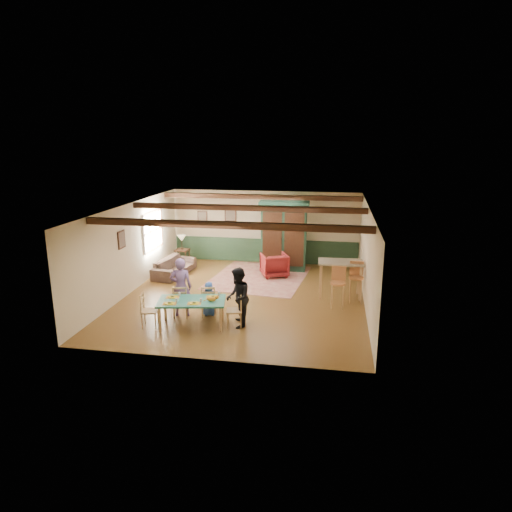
% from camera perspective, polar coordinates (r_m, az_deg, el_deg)
% --- Properties ---
extents(floor, '(8.00, 8.00, 0.00)m').
position_cam_1_polar(floor, '(13.63, -1.50, -5.14)').
color(floor, brown).
rests_on(floor, ground).
extents(wall_back, '(7.00, 0.02, 2.70)m').
position_cam_1_polar(wall_back, '(17.08, 1.10, 3.63)').
color(wall_back, beige).
rests_on(wall_back, floor).
extents(wall_left, '(0.02, 8.00, 2.70)m').
position_cam_1_polar(wall_left, '(14.33, -15.40, 0.95)').
color(wall_left, beige).
rests_on(wall_left, floor).
extents(wall_right, '(0.02, 8.00, 2.70)m').
position_cam_1_polar(wall_right, '(13.03, 13.73, -0.29)').
color(wall_right, beige).
rests_on(wall_right, floor).
extents(ceiling, '(7.00, 8.00, 0.02)m').
position_cam_1_polar(ceiling, '(12.97, -1.58, 6.16)').
color(ceiling, beige).
rests_on(ceiling, wall_back).
extents(wainscot_back, '(6.95, 0.03, 0.90)m').
position_cam_1_polar(wainscot_back, '(17.26, 1.07, 0.69)').
color(wainscot_back, '#1C3420').
rests_on(wainscot_back, floor).
extents(ceiling_beam_front, '(6.95, 0.16, 0.16)m').
position_cam_1_polar(ceiling_beam_front, '(10.77, -4.00, 3.89)').
color(ceiling_beam_front, black).
rests_on(ceiling_beam_front, ceiling).
extents(ceiling_beam_mid, '(6.95, 0.16, 0.16)m').
position_cam_1_polar(ceiling_beam_mid, '(13.37, -1.24, 6.03)').
color(ceiling_beam_mid, black).
rests_on(ceiling_beam_mid, ceiling).
extents(ceiling_beam_back, '(6.95, 0.16, 0.16)m').
position_cam_1_polar(ceiling_beam_back, '(15.91, 0.57, 7.41)').
color(ceiling_beam_back, black).
rests_on(ceiling_beam_back, ceiling).
extents(window_left, '(0.06, 1.60, 1.30)m').
position_cam_1_polar(window_left, '(15.79, -12.77, 3.10)').
color(window_left, white).
rests_on(window_left, wall_left).
extents(picture_left_wall, '(0.04, 0.42, 0.52)m').
position_cam_1_polar(picture_left_wall, '(13.70, -16.45, 1.98)').
color(picture_left_wall, '#7E6F5C').
rests_on(picture_left_wall, wall_left).
extents(picture_back_a, '(0.45, 0.04, 0.55)m').
position_cam_1_polar(picture_back_a, '(17.22, -3.21, 5.22)').
color(picture_back_a, '#7E6F5C').
rests_on(picture_back_a, wall_back).
extents(picture_back_b, '(0.38, 0.04, 0.48)m').
position_cam_1_polar(picture_back_b, '(17.52, -6.72, 4.81)').
color(picture_back_b, '#7E6F5C').
rests_on(picture_back_b, wall_back).
extents(dining_table, '(1.79, 1.21, 0.69)m').
position_cam_1_polar(dining_table, '(11.59, -8.00, -7.12)').
color(dining_table, '#21695A').
rests_on(dining_table, floor).
extents(dining_chair_far_left, '(0.45, 0.47, 0.87)m').
position_cam_1_polar(dining_chair_far_left, '(12.22, -9.35, -5.55)').
color(dining_chair_far_left, tan).
rests_on(dining_chair_far_left, floor).
extents(dining_chair_far_right, '(0.45, 0.47, 0.87)m').
position_cam_1_polar(dining_chair_far_right, '(12.13, -5.90, -5.58)').
color(dining_chair_far_right, tan).
rests_on(dining_chair_far_right, floor).
extents(dining_chair_end_left, '(0.47, 0.45, 0.87)m').
position_cam_1_polar(dining_chair_end_left, '(11.74, -13.16, -6.61)').
color(dining_chair_end_left, tan).
rests_on(dining_chair_end_left, floor).
extents(dining_chair_end_right, '(0.47, 0.45, 0.87)m').
position_cam_1_polar(dining_chair_end_right, '(11.47, -2.74, -6.72)').
color(dining_chair_end_right, tan).
rests_on(dining_chair_end_right, floor).
extents(person_man, '(0.64, 0.48, 1.58)m').
position_cam_1_polar(person_man, '(12.17, -9.37, -3.86)').
color(person_man, slate).
rests_on(person_man, floor).
extents(person_woman, '(0.70, 0.83, 1.51)m').
position_cam_1_polar(person_woman, '(11.36, -2.30, -5.22)').
color(person_woman, black).
rests_on(person_woman, floor).
extents(person_child, '(0.50, 0.37, 0.92)m').
position_cam_1_polar(person_child, '(12.19, -5.88, -5.34)').
color(person_child, '#264B9B').
rests_on(person_child, floor).
extents(cat, '(0.35, 0.19, 0.17)m').
position_cam_1_polar(cat, '(11.30, -5.58, -5.30)').
color(cat, orange).
rests_on(cat, dining_table).
extents(place_setting_near_left, '(0.41, 0.34, 0.11)m').
position_cam_1_polar(place_setting_near_left, '(11.31, -10.76, -5.63)').
color(place_setting_near_left, gold).
rests_on(place_setting_near_left, dining_table).
extents(place_setting_near_center, '(0.41, 0.34, 0.11)m').
position_cam_1_polar(place_setting_near_center, '(11.22, -7.74, -5.66)').
color(place_setting_near_center, gold).
rests_on(place_setting_near_center, dining_table).
extents(place_setting_far_left, '(0.41, 0.34, 0.11)m').
position_cam_1_polar(place_setting_far_left, '(11.74, -10.38, -4.86)').
color(place_setting_far_left, gold).
rests_on(place_setting_far_left, dining_table).
extents(place_setting_far_right, '(0.41, 0.34, 0.11)m').
position_cam_1_polar(place_setting_far_right, '(11.61, -5.45, -4.89)').
color(place_setting_far_right, gold).
rests_on(place_setting_far_right, dining_table).
extents(area_rug, '(3.37, 3.86, 0.01)m').
position_cam_1_polar(area_rug, '(15.45, 0.36, -2.70)').
color(area_rug, beige).
rests_on(area_rug, floor).
extents(armoire, '(1.75, 0.74, 2.45)m').
position_cam_1_polar(armoire, '(16.13, 3.51, 2.50)').
color(armoire, '#163827').
rests_on(armoire, floor).
extents(armchair, '(1.11, 1.12, 0.79)m').
position_cam_1_polar(armchair, '(15.52, 2.30, -1.13)').
color(armchair, '#551116').
rests_on(armchair, floor).
extents(sofa, '(1.03, 2.08, 0.58)m').
position_cam_1_polar(sofa, '(15.97, -10.19, -1.29)').
color(sofa, '#43312A').
rests_on(sofa, floor).
extents(end_table, '(0.50, 0.50, 0.58)m').
position_cam_1_polar(end_table, '(17.17, -9.18, -0.12)').
color(end_table, black).
rests_on(end_table, floor).
extents(table_lamp, '(0.31, 0.31, 0.53)m').
position_cam_1_polar(table_lamp, '(17.04, -9.26, 1.70)').
color(table_lamp, beige).
rests_on(table_lamp, end_table).
extents(counter_table, '(1.34, 0.82, 1.09)m').
position_cam_1_polar(counter_table, '(13.73, 10.45, -2.85)').
color(counter_table, tan).
rests_on(counter_table, floor).
extents(bar_stool_left, '(0.43, 0.47, 1.16)m').
position_cam_1_polar(bar_stool_left, '(12.80, 10.20, -3.96)').
color(bar_stool_left, '#BF7B4A').
rests_on(bar_stool_left, floor).
extents(bar_stool_right, '(0.43, 0.47, 1.17)m').
position_cam_1_polar(bar_stool_right, '(13.37, 12.39, -3.24)').
color(bar_stool_right, '#BF7B4A').
rests_on(bar_stool_right, floor).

